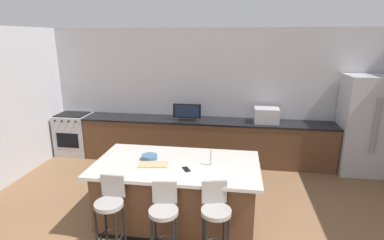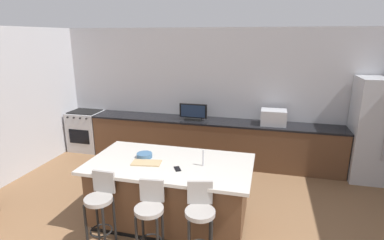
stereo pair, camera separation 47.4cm
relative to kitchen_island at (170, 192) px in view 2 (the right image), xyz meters
The scene contains 15 objects.
wall_back 2.82m from the kitchen_island, 84.18° to the left, with size 7.47×0.12×2.75m, color #BCBCC1.
counter_back 2.28m from the kitchen_island, 86.04° to the left, with size 5.19×0.62×0.90m.
kitchen_island is the anchor object (origin of this frame).
refrigerator 3.94m from the kitchen_island, 34.45° to the left, with size 0.94×0.76×1.89m.
range_oven 3.61m from the kitchen_island, 140.96° to the left, with size 0.71×0.63×0.92m.
microwave 2.72m from the kitchen_island, 58.90° to the left, with size 0.48×0.36×0.30m, color #B7BABF.
tv_monitor 2.31m from the kitchen_island, 95.87° to the left, with size 0.57×0.16×0.34m.
sink_faucet_back 2.44m from the kitchen_island, 90.53° to the left, with size 0.02×0.02×0.24m, color #B2B2B7.
sink_faucet_island 0.73m from the kitchen_island, ahead, with size 0.02×0.02×0.22m, color #B2B2B7.
bar_stool_left 0.98m from the kitchen_island, 132.96° to the right, with size 0.34×0.34×0.98m.
bar_stool_center 0.75m from the kitchen_island, 90.30° to the right, with size 0.34×0.35×0.96m.
bar_stool_right 0.94m from the kitchen_island, 50.75° to the right, with size 0.35×0.37×1.00m.
fruit_bowl 0.63m from the kitchen_island, 169.79° to the left, with size 0.22×0.22×0.06m, color #3F668C.
cell_phone 0.52m from the kitchen_island, 48.52° to the right, with size 0.07×0.15×0.01m, color black.
cutting_board 0.56m from the kitchen_island, 158.47° to the right, with size 0.39×0.20×0.02m, color tan.
Camera 2 is at (0.96, -1.26, 2.58)m, focal length 28.29 mm.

